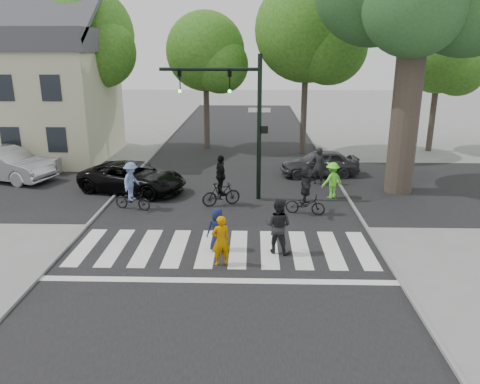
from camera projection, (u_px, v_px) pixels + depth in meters
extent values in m
plane|color=gray|center=(221.00, 262.00, 14.18)|extent=(120.00, 120.00, 0.00)
cube|color=black|center=(229.00, 208.00, 18.95)|extent=(10.00, 70.00, 0.01)
cube|color=black|center=(232.00, 187.00, 21.82)|extent=(70.00, 10.00, 0.01)
cube|color=gray|center=(106.00, 206.00, 19.08)|extent=(0.10, 70.00, 0.10)
cube|color=gray|center=(354.00, 208.00, 18.81)|extent=(0.10, 70.00, 0.10)
cube|color=silver|center=(85.00, 247.00, 15.25)|extent=(0.55, 3.00, 0.01)
cube|color=silver|center=(116.00, 247.00, 15.23)|extent=(0.55, 3.00, 0.01)
cube|color=silver|center=(146.00, 247.00, 15.20)|extent=(0.55, 3.00, 0.01)
cube|color=silver|center=(177.00, 248.00, 15.17)|extent=(0.55, 3.00, 0.01)
cube|color=silver|center=(207.00, 248.00, 15.15)|extent=(0.55, 3.00, 0.01)
cube|color=silver|center=(238.00, 248.00, 15.12)|extent=(0.55, 3.00, 0.01)
cube|color=silver|center=(269.00, 249.00, 15.10)|extent=(0.55, 3.00, 0.01)
cube|color=silver|center=(300.00, 249.00, 15.07)|extent=(0.55, 3.00, 0.01)
cube|color=silver|center=(331.00, 249.00, 15.04)|extent=(0.55, 3.00, 0.01)
cube|color=silver|center=(363.00, 250.00, 15.02)|extent=(0.55, 3.00, 0.01)
cube|color=silver|center=(218.00, 281.00, 13.03)|extent=(10.00, 0.30, 0.01)
cylinder|color=black|center=(259.00, 130.00, 19.18)|extent=(0.18, 0.18, 6.00)
cylinder|color=black|center=(210.00, 69.00, 18.52)|extent=(4.00, 0.14, 0.14)
imported|color=black|center=(230.00, 81.00, 18.64)|extent=(0.16, 0.20, 1.00)
sphere|color=#19E533|center=(230.00, 91.00, 18.64)|extent=(0.14, 0.14, 0.14)
imported|color=black|center=(180.00, 81.00, 18.69)|extent=(0.16, 0.20, 1.00)
sphere|color=#19E533|center=(180.00, 91.00, 18.69)|extent=(0.14, 0.14, 0.14)
cube|color=black|center=(265.00, 130.00, 19.18)|extent=(0.28, 0.18, 0.30)
cube|color=#FF660C|center=(267.00, 130.00, 19.17)|extent=(0.02, 0.14, 0.20)
cube|color=white|center=(259.00, 110.00, 18.94)|extent=(0.90, 0.04, 0.18)
cylinder|color=brown|center=(405.00, 114.00, 20.11)|extent=(1.20, 1.20, 7.00)
cylinder|color=brown|center=(422.00, 40.00, 19.02)|extent=(1.29, 1.74, 2.93)
sphere|color=#224D29|center=(415.00, 4.00, 17.51)|extent=(4.00, 4.00, 4.00)
cylinder|color=brown|center=(14.00, 102.00, 29.14)|extent=(0.36, 0.36, 5.95)
sphere|color=#255B1B|center=(6.00, 45.00, 28.13)|extent=(5.20, 5.20, 5.20)
sphere|color=#255B1B|center=(18.00, 60.00, 27.61)|extent=(3.64, 3.64, 3.64)
cylinder|color=brown|center=(90.00, 99.00, 28.46)|extent=(0.36, 0.36, 6.44)
sphere|color=#255B1B|center=(84.00, 35.00, 27.37)|extent=(5.80, 5.80, 5.80)
sphere|color=#255B1B|center=(100.00, 52.00, 26.78)|extent=(4.06, 4.06, 4.06)
cylinder|color=brown|center=(206.00, 104.00, 29.45)|extent=(0.36, 0.36, 5.60)
sphere|color=#255B1B|center=(205.00, 51.00, 28.50)|extent=(4.80, 4.80, 4.80)
sphere|color=#255B1B|center=(220.00, 65.00, 28.02)|extent=(3.36, 3.36, 3.36)
cylinder|color=brown|center=(304.00, 98.00, 27.88)|extent=(0.36, 0.36, 6.72)
sphere|color=#255B1B|center=(307.00, 30.00, 26.74)|extent=(6.00, 6.00, 6.00)
sphere|color=#255B1B|center=(330.00, 47.00, 26.14)|extent=(4.20, 4.20, 4.20)
cylinder|color=brown|center=(433.00, 107.00, 28.62)|extent=(0.36, 0.36, 5.46)
sphere|color=#255B1B|center=(440.00, 54.00, 27.69)|extent=(4.60, 4.60, 4.60)
sphere|color=#255B1B|center=(459.00, 68.00, 27.24)|extent=(3.22, 3.22, 3.22)
cube|color=beige|center=(38.00, 106.00, 26.97)|extent=(8.00, 7.00, 6.00)
cube|color=#47474C|center=(29.00, 40.00, 25.90)|extent=(8.40, 7.40, 1.20)
cube|color=#47474C|center=(10.00, 19.00, 23.84)|extent=(8.40, 3.69, 2.44)
cube|color=#47474C|center=(42.00, 23.00, 27.37)|extent=(8.40, 3.69, 2.44)
cube|color=black|center=(11.00, 140.00, 23.99)|extent=(1.00, 0.06, 1.30)
cube|color=black|center=(3.00, 88.00, 23.22)|extent=(1.00, 0.06, 1.30)
cube|color=black|center=(57.00, 140.00, 23.93)|extent=(1.00, 0.06, 1.30)
cube|color=black|center=(51.00, 88.00, 23.16)|extent=(1.00, 0.06, 1.30)
cube|color=gray|center=(40.00, 166.00, 24.07)|extent=(2.00, 1.20, 0.80)
imported|color=#C07900|center=(221.00, 241.00, 13.79)|extent=(0.66, 0.54, 1.55)
imported|color=#131A39|center=(217.00, 229.00, 14.82)|extent=(0.80, 0.66, 1.42)
imported|color=black|center=(278.00, 226.00, 14.59)|extent=(1.07, 0.97, 1.79)
imported|color=black|center=(133.00, 200.00, 18.67)|extent=(1.61, 0.92, 0.80)
imported|color=#667AA9|center=(131.00, 181.00, 18.44)|extent=(0.82, 1.11, 1.54)
imported|color=black|center=(221.00, 194.00, 19.12)|extent=(1.67, 1.01, 0.97)
imported|color=black|center=(221.00, 176.00, 18.89)|extent=(0.73, 1.06, 1.67)
imported|color=black|center=(305.00, 204.00, 18.14)|extent=(1.62, 0.88, 0.81)
imported|color=black|center=(306.00, 185.00, 17.91)|extent=(0.78, 1.50, 1.55)
imported|color=black|center=(133.00, 178.00, 20.86)|extent=(5.28, 3.64, 1.34)
imported|color=#B4B4BA|center=(6.00, 164.00, 22.67)|extent=(5.19, 3.18, 1.61)
imported|color=#383A3D|center=(319.00, 163.00, 23.51)|extent=(4.07, 2.03, 1.33)
imported|color=#66FF2D|center=(332.00, 180.00, 20.03)|extent=(1.17, 1.00, 1.57)
imported|color=black|center=(319.00, 166.00, 21.99)|extent=(0.76, 0.64, 1.78)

